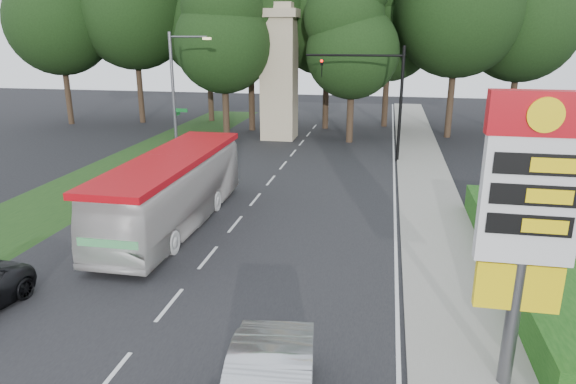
% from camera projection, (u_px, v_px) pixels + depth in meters
% --- Properties ---
extents(road_surface, '(14.00, 80.00, 0.02)m').
position_uv_depth(road_surface, '(242.00, 217.00, 23.09)').
color(road_surface, black).
rests_on(road_surface, ground).
extents(sidewalk_right, '(3.00, 80.00, 0.12)m').
position_uv_depth(sidewalk_right, '(437.00, 229.00, 21.55)').
color(sidewalk_right, gray).
rests_on(sidewalk_right, ground).
extents(grass_verge_left, '(5.00, 50.00, 0.02)m').
position_uv_depth(grass_verge_left, '(115.00, 172.00, 30.43)').
color(grass_verge_left, '#193814').
rests_on(grass_verge_left, ground).
extents(hedge, '(3.00, 14.00, 1.20)m').
position_uv_depth(hedge, '(541.00, 263.00, 17.09)').
color(hedge, '#164412').
rests_on(hedge, ground).
extents(gas_station_pylon, '(2.10, 0.45, 6.85)m').
position_uv_depth(gas_station_pylon, '(529.00, 207.00, 10.73)').
color(gas_station_pylon, '#59595E').
rests_on(gas_station_pylon, ground).
extents(traffic_signal_mast, '(6.10, 0.35, 7.20)m').
position_uv_depth(traffic_signal_mast, '(380.00, 87.00, 31.94)').
color(traffic_signal_mast, black).
rests_on(traffic_signal_mast, ground).
extents(streetlight_signs, '(2.75, 0.98, 8.00)m').
position_uv_depth(streetlight_signs, '(176.00, 91.00, 32.42)').
color(streetlight_signs, '#59595E').
rests_on(streetlight_signs, ground).
extents(monument, '(3.00, 3.00, 10.05)m').
position_uv_depth(monument, '(279.00, 72.00, 38.82)').
color(monument, tan).
rests_on(monument, ground).
extents(tree_west_near, '(8.40, 8.40, 16.50)m').
position_uv_depth(tree_west_near, '(207.00, 8.00, 45.37)').
color(tree_west_near, '#2D2116').
rests_on(tree_west_near, ground).
extents(tree_east_near, '(8.12, 8.12, 15.95)m').
position_uv_depth(tree_east_near, '(390.00, 11.00, 42.59)').
color(tree_east_near, '#2D2116').
rests_on(tree_east_near, ground).
extents(tree_monument_left, '(7.28, 7.28, 14.30)m').
position_uv_depth(tree_monument_left, '(223.00, 22.00, 37.54)').
color(tree_monument_left, '#2D2116').
rests_on(tree_monument_left, ground).
extents(tree_monument_right, '(6.72, 6.72, 13.20)m').
position_uv_depth(tree_monument_right, '(353.00, 32.00, 36.50)').
color(tree_monument_right, '#2D2116').
rests_on(tree_monument_right, ground).
extents(transit_bus, '(2.56, 10.93, 3.04)m').
position_uv_depth(transit_bus, '(173.00, 191.00, 21.66)').
color(transit_bus, silver).
rests_on(transit_bus, ground).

